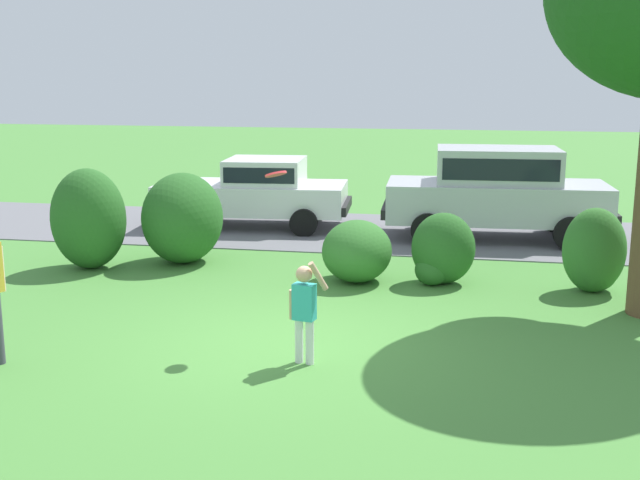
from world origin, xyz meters
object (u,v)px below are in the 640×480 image
(parked_sedan, at_px, (256,190))
(frisbee, at_px, (276,174))
(parked_suv, at_px, (497,188))
(child_thrower, at_px, (304,306))

(parked_sedan, distance_m, frisbee, 7.92)
(parked_suv, distance_m, frisbee, 7.77)
(parked_suv, bearing_deg, parked_sedan, 176.18)
(parked_sedan, distance_m, parked_suv, 5.30)
(parked_suv, height_order, child_thrower, parked_suv)
(parked_sedan, bearing_deg, parked_suv, -3.82)
(parked_sedan, bearing_deg, frisbee, -72.73)
(parked_sedan, height_order, frisbee, frisbee)
(parked_sedan, xyz_separation_m, parked_suv, (5.28, -0.35, 0.23))
(parked_sedan, bearing_deg, child_thrower, -70.96)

